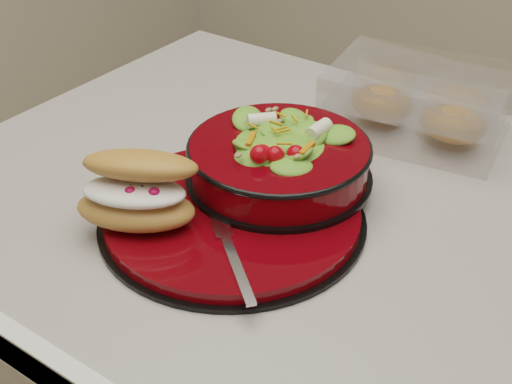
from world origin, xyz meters
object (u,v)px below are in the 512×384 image
Objects in this scene: dinner_plate at (232,216)px; fork at (232,255)px; pastry_box at (418,104)px; salad_bowl at (279,154)px; croissant at (138,191)px.

dinner_plate is 0.09m from fork.
pastry_box is (0.02, 0.40, 0.02)m from fork.
pastry_box is (0.07, 0.25, -0.01)m from salad_bowl.
pastry_box is at bearing 35.70° from fork.
salad_bowl is 1.86× the size of fork.
pastry_box is (0.15, 0.41, -0.01)m from croissant.
dinner_plate is 0.10m from salad_bowl.
croissant reaches higher than fork.
salad_bowl reaches higher than fork.
dinner_plate is at bearing 20.07° from croissant.
salad_bowl is at bearing 36.96° from croissant.
croissant is at bearing -119.45° from pastry_box.
dinner_plate is at bearing -112.61° from pastry_box.
pastry_box is at bearing 73.94° from salad_bowl.
salad_bowl is 0.26m from pastry_box.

